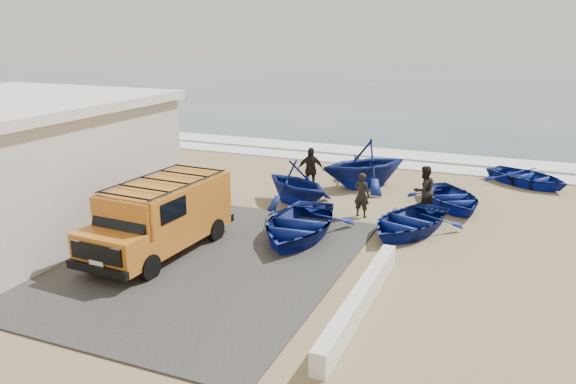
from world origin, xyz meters
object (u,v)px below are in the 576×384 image
(fisherman_front, at_px, (362,195))
(boat_far_right, at_px, (528,177))
(boat_near_left, at_px, (298,224))
(boat_near_right, at_px, (408,221))
(parapet, at_px, (360,299))
(boat_mid_left, at_px, (296,183))
(boat_far_left, at_px, (364,163))
(fisherman_middle, at_px, (424,190))
(fisherman_back, at_px, (310,170))
(boat_mid_right, at_px, (451,198))
(van, at_px, (161,215))

(fisherman_front, bearing_deg, boat_far_right, -119.22)
(boat_near_left, height_order, boat_near_right, boat_near_left)
(parapet, distance_m, boat_mid_left, 8.48)
(boat_far_left, height_order, fisherman_middle, boat_far_left)
(boat_near_right, height_order, fisherman_back, fisherman_back)
(boat_mid_right, relative_size, boat_far_left, 0.94)
(boat_near_left, relative_size, fisherman_back, 2.33)
(van, height_order, fisherman_back, van)
(boat_mid_left, bearing_deg, boat_mid_right, -41.33)
(van, distance_m, fisherman_front, 7.13)
(van, bearing_deg, boat_mid_right, 49.79)
(fisherman_front, distance_m, fisherman_back, 3.55)
(van, bearing_deg, boat_far_right, 53.86)
(van, height_order, boat_near_left, van)
(van, bearing_deg, boat_near_left, 42.25)
(fisherman_front, xyz_separation_m, fisherman_back, (-2.77, 2.22, 0.13))
(boat_far_right, bearing_deg, fisherman_back, 152.81)
(boat_far_right, distance_m, fisherman_back, 9.38)
(boat_mid_left, height_order, boat_far_left, boat_far_left)
(boat_far_left, relative_size, fisherman_front, 2.39)
(boat_mid_left, bearing_deg, fisherman_back, 32.82)
(parapet, bearing_deg, boat_near_right, 89.97)
(van, bearing_deg, fisherman_back, 79.86)
(boat_mid_left, distance_m, fisherman_back, 1.78)
(van, distance_m, boat_mid_left, 6.22)
(boat_mid_left, height_order, fisherman_front, boat_mid_left)
(parapet, relative_size, fisherman_front, 3.73)
(fisherman_back, bearing_deg, fisherman_middle, -42.76)
(van, relative_size, boat_far_right, 1.45)
(boat_mid_left, bearing_deg, boat_near_left, -127.89)
(boat_far_right, distance_m, fisherman_front, 8.68)
(boat_near_left, relative_size, boat_near_right, 1.14)
(boat_far_left, bearing_deg, fisherman_front, -32.90)
(boat_near_left, xyz_separation_m, boat_far_right, (6.71, 9.57, -0.08))
(boat_far_left, height_order, boat_far_right, boat_far_left)
(boat_near_right, bearing_deg, van, -127.92)
(boat_far_left, bearing_deg, van, -68.20)
(boat_far_left, xyz_separation_m, boat_far_right, (6.38, 2.93, -0.65))
(van, xyz_separation_m, fisherman_middle, (6.54, 6.56, -0.27))
(parapet, bearing_deg, boat_far_left, 104.99)
(boat_mid_right, xyz_separation_m, fisherman_front, (-2.80, -2.37, 0.43))
(boat_near_left, bearing_deg, parapet, -56.14)
(boat_near_right, height_order, boat_far_left, boat_far_left)
(boat_near_right, xyz_separation_m, boat_far_right, (3.55, 7.78, -0.03))
(van, height_order, boat_near_right, van)
(boat_far_right, bearing_deg, fisherman_front, 175.11)
(fisherman_front, distance_m, fisherman_middle, 2.26)
(fisherman_middle, bearing_deg, fisherman_front, -19.01)
(parapet, xyz_separation_m, boat_mid_right, (0.94, 9.08, 0.10))
(boat_mid_right, bearing_deg, boat_mid_left, 169.17)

